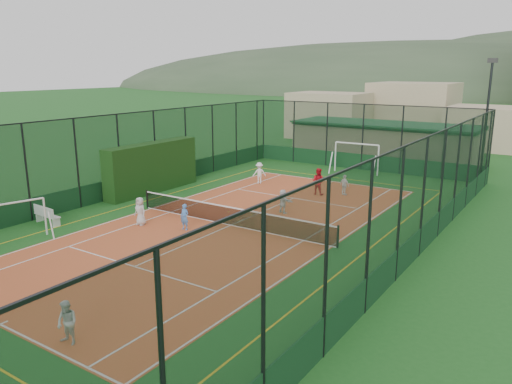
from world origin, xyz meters
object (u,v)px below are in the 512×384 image
floodlight_ne (486,123)px  white_bench (47,215)px  child_far_back (283,201)px  child_near_left (140,211)px  child_far_right (345,185)px  child_far_left (259,173)px  coach (318,181)px  futsal_goal_near (15,222)px  child_near_right (67,323)px  child_near_mid (185,217)px  clubhouse (384,142)px  futsal_goal_far (356,159)px

floodlight_ne → white_bench: 27.27m
floodlight_ne → child_far_back: bearing=-119.7°
child_near_left → child_far_right: child_near_left is taller
child_far_left → child_far_back: (4.95, -5.24, -0.07)m
child_far_left → coach: 4.72m
futsal_goal_near → child_far_left: bearing=5.4°
child_near_right → coach: 19.57m
floodlight_ne → child_near_right: (-5.90, -28.01, -3.46)m
child_near_left → child_near_mid: size_ratio=1.11×
clubhouse → child_far_back: size_ratio=11.73×
child_near_mid → child_far_right: size_ratio=1.00×
white_bench → child_near_right: 12.37m
floodlight_ne → coach: (-7.83, -8.54, -3.29)m
floodlight_ne → child_far_left: (-12.52, -8.00, -3.40)m
child_far_right → futsal_goal_far: bearing=-49.4°
clubhouse → child_near_left: size_ratio=10.74×
futsal_goal_near → child_far_right: 18.35m
child_far_left → child_far_back: bearing=89.2°
clubhouse → futsal_goal_far: 6.56m
child_near_right → coach: size_ratio=0.79×
child_near_right → child_far_left: size_ratio=0.91×
child_near_left → child_far_right: (6.01, 11.22, -0.07)m
floodlight_ne → futsal_goal_far: size_ratio=2.41×
coach → child_near_left: bearing=65.8°
futsal_goal_near → child_far_back: (7.76, 10.58, -0.24)m
child_far_right → child_far_back: bearing=101.5°
floodlight_ne → coach: size_ratio=4.98×
clubhouse → futsal_goal_far: clubhouse is taller
child_near_right → child_far_left: (-6.62, 20.01, 0.07)m
child_near_left → coach: size_ratio=0.85×
child_near_right → coach: bearing=91.0°
floodlight_ne → child_far_back: size_ratio=6.37×
white_bench → child_near_left: 4.71m
futsal_goal_far → child_far_left: size_ratio=2.38×
floodlight_ne → child_far_back: (-7.57, -13.25, -3.47)m
futsal_goal_far → child_far_right: bearing=-75.7°
child_far_back → coach: bearing=-71.5°
child_near_left → futsal_goal_far: bearing=79.1°
white_bench → futsal_goal_far: size_ratio=0.51×
coach → white_bench: bearing=55.8°
futsal_goal_far → child_near_mid: futsal_goal_far is taller
child_near_right → child_far_back: (-1.67, 14.76, -0.00)m
child_near_left → coach: (4.57, 10.47, 0.12)m
floodlight_ne → child_near_left: 22.95m
floodlight_ne → child_far_right: 10.66m
child_near_left → child_far_right: size_ratio=1.11×
clubhouse → white_bench: bearing=-106.2°
child_near_left → child_far_back: bearing=51.8°
futsal_goal_near → child_near_left: (2.93, 4.81, -0.18)m
child_near_left → child_near_right: 11.10m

